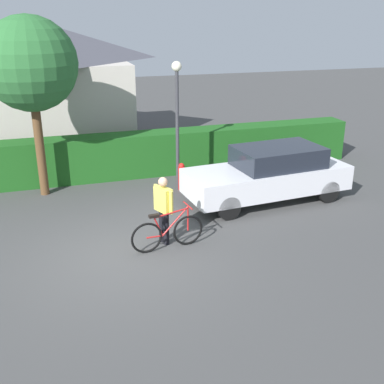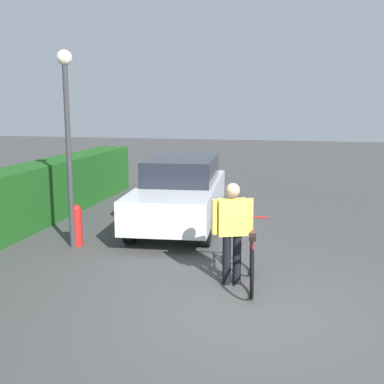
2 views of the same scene
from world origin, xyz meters
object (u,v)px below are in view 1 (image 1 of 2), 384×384
Objects in this scene: street_lamp at (177,108)px; fire_hydrant at (182,176)px; person_rider at (163,206)px; parked_car_near at (270,173)px; bicycle at (168,232)px; tree_kerbside at (30,65)px.

fire_hydrant is (0.10, -0.05, -2.01)m from street_lamp.
person_rider is 1.94× the size of fire_hydrant.
person_rider is 3.52m from fire_hydrant.
street_lamp is at bearing 69.20° from person_rider.
parked_car_near is 1.25× the size of street_lamp.
fire_hydrant is at bearing 69.29° from bicycle.
bicycle is at bearing -110.71° from fire_hydrant.
person_rider is at bearing 91.60° from bicycle.
parked_car_near is 5.70× the size of fire_hydrant.
tree_kerbside is at bearing 158.36° from parked_car_near.
parked_car_near is 3.15m from street_lamp.
street_lamp is at bearing 143.57° from parked_car_near.
parked_car_near is at bearing -36.83° from fire_hydrant.
tree_kerbside reaches higher than person_rider.
street_lamp reaches higher than bicycle.
tree_kerbside is at bearing 122.09° from person_rider.
parked_car_near reaches higher than bicycle.
person_rider is at bearing -110.80° from street_lamp.
street_lamp is at bearing 70.95° from bicycle.
tree_kerbside is at bearing 168.64° from street_lamp.
bicycle is 2.06× the size of fire_hydrant.
tree_kerbside is (-2.53, 4.03, 2.71)m from person_rider.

